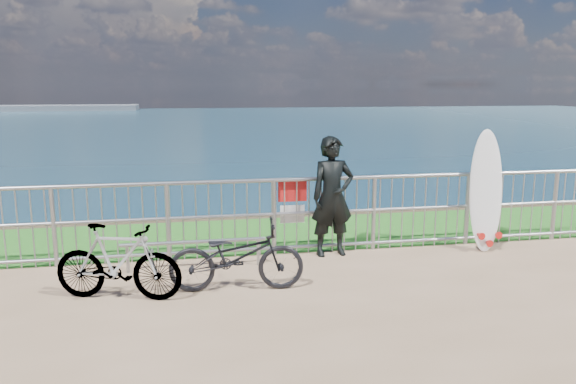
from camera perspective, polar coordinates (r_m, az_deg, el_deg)
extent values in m
plane|color=#1F651B|center=(9.35, 0.56, -4.18)|extent=(120.00, 120.00, 0.00)
cube|color=brown|center=(11.34, -0.67, -14.94)|extent=(120.00, 0.30, 5.00)
plane|color=navy|center=(96.46, -9.53, 6.30)|extent=(260.00, 260.00, 0.00)
cube|color=#565E68|center=(180.85, -26.26, 7.65)|extent=(70.00, 12.00, 1.50)
cylinder|color=#92949A|center=(8.06, 2.08, 1.32)|extent=(10.00, 0.06, 0.06)
cylinder|color=#92949A|center=(8.16, 2.06, -2.11)|extent=(10.00, 0.05, 0.05)
cylinder|color=#92949A|center=(8.29, 2.03, -5.52)|extent=(10.00, 0.05, 0.05)
cylinder|color=#92949A|center=(8.18, -22.68, -3.33)|extent=(0.06, 0.06, 1.10)
cylinder|color=#92949A|center=(7.99, -12.11, -3.04)|extent=(0.06, 0.06, 1.10)
cylinder|color=#92949A|center=(8.08, -1.41, -2.64)|extent=(0.06, 0.06, 1.10)
cylinder|color=#92949A|center=(8.44, 8.70, -2.17)|extent=(0.06, 0.06, 1.10)
cylinder|color=#92949A|center=(9.04, 17.72, -1.70)|extent=(0.06, 0.06, 1.10)
cylinder|color=#92949A|center=(9.84, 25.45, -1.26)|extent=(0.06, 0.06, 1.10)
cube|color=red|center=(8.11, 0.45, 0.08)|extent=(0.42, 0.02, 0.30)
cube|color=white|center=(8.10, 0.45, 0.08)|extent=(0.38, 0.01, 0.08)
cube|color=white|center=(8.18, 0.44, -2.26)|extent=(0.36, 0.02, 0.26)
imported|color=black|center=(8.04, 4.54, -0.46)|extent=(0.67, 0.47, 1.72)
ellipsoid|color=silver|center=(8.81, 19.45, 0.20)|extent=(0.58, 0.54, 1.80)
cone|color=red|center=(8.78, 18.80, -4.12)|extent=(0.11, 0.20, 0.11)
cone|color=red|center=(8.91, 20.34, -4.00)|extent=(0.11, 0.20, 0.11)
cone|color=red|center=(8.87, 19.52, -4.79)|extent=(0.11, 0.20, 0.11)
imported|color=black|center=(6.76, -5.26, -6.52)|extent=(1.64, 0.69, 0.84)
imported|color=black|center=(6.73, -16.88, -6.81)|extent=(1.55, 0.82, 0.89)
cylinder|color=#92949A|center=(7.61, -9.55, -5.02)|extent=(1.93, 0.05, 0.05)
cylinder|color=#92949A|center=(7.70, -15.98, -6.56)|extent=(0.04, 0.04, 0.37)
cylinder|color=#92949A|center=(7.72, -3.05, -6.10)|extent=(0.04, 0.04, 0.37)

